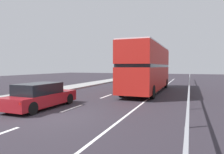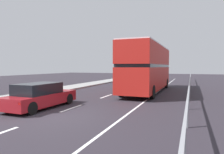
{
  "view_description": "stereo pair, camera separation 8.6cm",
  "coord_description": "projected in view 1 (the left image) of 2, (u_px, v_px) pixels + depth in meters",
  "views": [
    {
      "loc": [
        6.08,
        -7.87,
        2.32
      ],
      "look_at": [
        0.42,
        6.84,
        1.51
      ],
      "focal_mm": 32.63,
      "sensor_mm": 36.0,
      "label": 1
    },
    {
      "loc": [
        6.16,
        -7.84,
        2.32
      ],
      "look_at": [
        0.42,
        6.84,
        1.51
      ],
      "focal_mm": 32.63,
      "sensor_mm": 36.0,
      "label": 2
    }
  ],
  "objects": [
    {
      "name": "bridge_side_railing",
      "position": [
        189.0,
        85.0,
        15.81
      ],
      "size": [
        0.1,
        42.0,
        1.05
      ],
      "color": "gray",
      "rests_on": "ground"
    },
    {
      "name": "hatchback_car_near",
      "position": [
        41.0,
        96.0,
        11.36
      ],
      "size": [
        1.83,
        4.52,
        1.4
      ],
      "rotation": [
        0.0,
        0.0,
        -0.02
      ],
      "color": "maroon",
      "rests_on": "ground"
    },
    {
      "name": "sedan_car_ahead",
      "position": [
        133.0,
        78.0,
        28.95
      ],
      "size": [
        1.92,
        4.6,
        1.4
      ],
      "rotation": [
        0.0,
        0.0,
        0.02
      ],
      "color": "#484550",
      "rests_on": "ground"
    },
    {
      "name": "double_decker_bus_red",
      "position": [
        148.0,
        67.0,
        18.56
      ],
      "size": [
        2.64,
        11.22,
        4.23
      ],
      "rotation": [
        0.0,
        0.0,
        -0.01
      ],
      "color": "#AD1C16",
      "rests_on": "ground"
    },
    {
      "name": "ground_plane",
      "position": [
        52.0,
        116.0,
        9.64
      ],
      "size": [
        75.03,
        120.0,
        0.1
      ],
      "primitive_type": "cube",
      "color": "#2A252D"
    },
    {
      "name": "lane_paint_markings",
      "position": [
        137.0,
        95.0,
        16.48
      ],
      "size": [
        3.44,
        46.0,
        0.01
      ],
      "color": "silver",
      "rests_on": "ground"
    }
  ]
}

